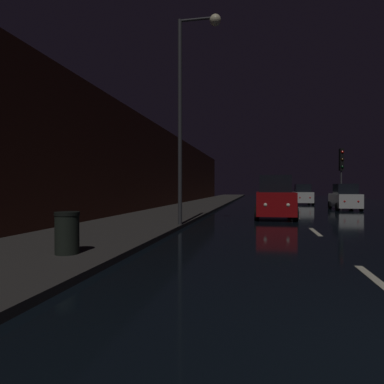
# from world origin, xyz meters

# --- Properties ---
(ground) EXTENTS (26.76, 84.00, 0.02)m
(ground) POSITION_xyz_m (0.00, 24.50, -0.01)
(ground) COLOR black
(sidewalk_left) EXTENTS (4.40, 84.00, 0.15)m
(sidewalk_left) POSITION_xyz_m (-7.18, 24.50, 0.07)
(sidewalk_left) COLOR #33302D
(sidewalk_left) RESTS_ON ground
(building_facade_left) EXTENTS (0.80, 63.00, 6.27)m
(building_facade_left) POSITION_xyz_m (-9.78, 21.00, 3.14)
(building_facade_left) COLOR #472319
(building_facade_left) RESTS_ON ground
(lane_centerline) EXTENTS (0.16, 31.38, 0.01)m
(lane_centerline) POSITION_xyz_m (0.00, 16.03, 0.01)
(lane_centerline) COLOR beige
(lane_centerline) RESTS_ON ground
(traffic_light_far_right) EXTENTS (0.37, 0.48, 4.96)m
(traffic_light_far_right) POSITION_xyz_m (4.89, 27.41, 3.61)
(traffic_light_far_right) COLOR #38383A
(traffic_light_far_right) RESTS_ON ground
(streetlamp_overhead) EXTENTS (1.70, 0.44, 8.29)m
(streetlamp_overhead) POSITION_xyz_m (-4.66, 9.63, 5.39)
(streetlamp_overhead) COLOR #2D2D30
(streetlamp_overhead) RESTS_ON ground
(trash_bin_curbside) EXTENTS (0.55, 0.55, 0.93)m
(trash_bin_curbside) POSITION_xyz_m (-6.16, 3.41, 0.62)
(trash_bin_curbside) COLOR black
(trash_bin_curbside) RESTS_ON sidewalk_left
(car_approaching_headlights) EXTENTS (2.06, 4.47, 2.25)m
(car_approaching_headlights) POSITION_xyz_m (-1.20, 15.00, 1.03)
(car_approaching_headlights) COLOR maroon
(car_approaching_headlights) RESTS_ON ground
(car_parked_right_far) EXTENTS (1.73, 3.74, 1.88)m
(car_parked_right_far) POSITION_xyz_m (4.08, 22.73, 0.86)
(car_parked_right_far) COLOR silver
(car_parked_right_far) RESTS_ON ground
(car_distant_taillights) EXTENTS (1.77, 3.84, 1.93)m
(car_distant_taillights) POSITION_xyz_m (2.07, 30.50, 0.88)
(car_distant_taillights) COLOR silver
(car_distant_taillights) RESTS_ON ground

